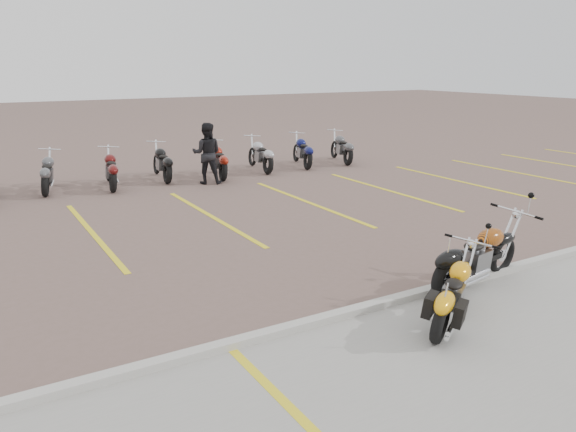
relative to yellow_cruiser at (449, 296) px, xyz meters
name	(u,v)px	position (x,y,z in m)	size (l,w,h in m)	color
ground	(301,268)	(-0.59, 2.85, -0.40)	(100.00, 100.00, 0.00)	brown
concrete_apron	(520,393)	(-0.59, -1.65, -0.39)	(60.00, 5.00, 0.01)	#9E9B93
curb	(374,306)	(-0.59, 0.85, -0.34)	(60.00, 0.18, 0.12)	#ADAAA3
parking_stripes	(211,216)	(-0.59, 6.85, -0.40)	(38.00, 5.50, 0.01)	yellow
yellow_cruiser	(449,296)	(0.00, 0.00, 0.00)	(1.72, 1.15, 0.81)	black
flame_cruiser	(473,260)	(1.30, 0.73, 0.06)	(2.25, 0.53, 0.93)	black
person_b	(207,153)	(0.80, 10.38, 0.50)	(0.88, 0.68, 1.80)	black
bg_bike_row	(108,168)	(-1.83, 11.45, 0.15)	(17.54, 2.09, 1.10)	black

